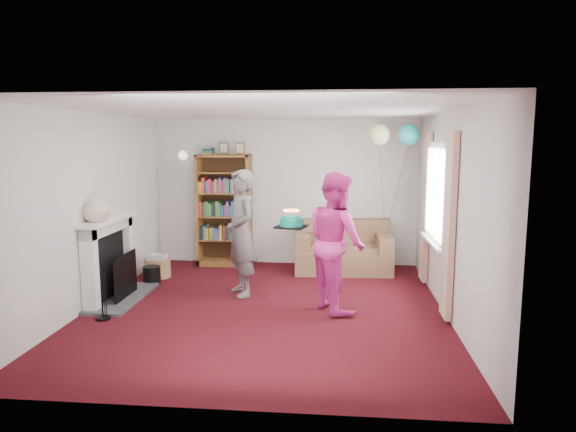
# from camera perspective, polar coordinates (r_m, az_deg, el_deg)

# --- Properties ---
(ground) EXTENTS (5.00, 5.00, 0.00)m
(ground) POSITION_cam_1_polar(r_m,az_deg,el_deg) (6.69, -2.50, -10.24)
(ground) COLOR black
(ground) RESTS_ON ground
(wall_back) EXTENTS (4.50, 0.02, 2.50)m
(wall_back) POSITION_cam_1_polar(r_m,az_deg,el_deg) (8.87, -0.31, 2.69)
(wall_back) COLOR silver
(wall_back) RESTS_ON ground
(wall_left) EXTENTS (0.02, 5.00, 2.50)m
(wall_left) POSITION_cam_1_polar(r_m,az_deg,el_deg) (7.07, -21.01, 0.64)
(wall_left) COLOR silver
(wall_left) RESTS_ON ground
(wall_right) EXTENTS (0.02, 5.00, 2.50)m
(wall_right) POSITION_cam_1_polar(r_m,az_deg,el_deg) (6.48, 17.63, 0.14)
(wall_right) COLOR silver
(wall_right) RESTS_ON ground
(ceiling) EXTENTS (4.50, 5.00, 0.01)m
(ceiling) POSITION_cam_1_polar(r_m,az_deg,el_deg) (6.34, -2.65, 11.72)
(ceiling) COLOR white
(ceiling) RESTS_ON wall_back
(fireplace) EXTENTS (0.55, 1.80, 1.12)m
(fireplace) POSITION_cam_1_polar(r_m,az_deg,el_deg) (7.30, -18.82, -4.91)
(fireplace) COLOR #3F3F42
(fireplace) RESTS_ON ground
(window_bay) EXTENTS (0.14, 2.02, 2.20)m
(window_bay) POSITION_cam_1_polar(r_m,az_deg,el_deg) (7.06, 16.16, 0.47)
(window_bay) COLOR white
(window_bay) RESTS_ON ground
(wall_sconce) EXTENTS (0.16, 0.23, 0.16)m
(wall_sconce) POSITION_cam_1_polar(r_m,az_deg,el_deg) (9.03, -11.60, 6.63)
(wall_sconce) COLOR gold
(wall_sconce) RESTS_ON ground
(bookcase) EXTENTS (0.90, 0.42, 2.10)m
(bookcase) POSITION_cam_1_polar(r_m,az_deg,el_deg) (8.87, -7.05, 0.54)
(bookcase) COLOR #472B14
(bookcase) RESTS_ON ground
(sofa) EXTENTS (1.55, 0.82, 0.82)m
(sofa) POSITION_cam_1_polar(r_m,az_deg,el_deg) (8.54, 6.13, -3.96)
(sofa) COLOR brown
(sofa) RESTS_ON ground
(wicker_basket) EXTENTS (0.40, 0.40, 0.36)m
(wicker_basket) POSITION_cam_1_polar(r_m,az_deg,el_deg) (8.35, -14.27, -5.52)
(wicker_basket) COLOR olive
(wicker_basket) RESTS_ON ground
(person_striped) EXTENTS (0.68, 0.76, 1.74)m
(person_striped) POSITION_cam_1_polar(r_m,az_deg,el_deg) (7.10, -5.22, -1.89)
(person_striped) COLOR black
(person_striped) RESTS_ON ground
(person_magenta) EXTENTS (0.98, 1.06, 1.75)m
(person_magenta) POSITION_cam_1_polar(r_m,az_deg,el_deg) (6.49, 5.38, -2.83)
(person_magenta) COLOR #D32A87
(person_magenta) RESTS_ON ground
(birthday_cake) EXTENTS (0.36, 0.36, 0.22)m
(birthday_cake) POSITION_cam_1_polar(r_m,az_deg,el_deg) (6.45, 0.37, -0.67)
(birthday_cake) COLOR black
(birthday_cake) RESTS_ON ground
(balloons) EXTENTS (0.76, 0.32, 1.74)m
(balloons) POSITION_cam_1_polar(r_m,az_deg,el_deg) (7.99, 11.72, 8.84)
(balloons) COLOR #3F3F3F
(balloons) RESTS_ON ground
(mantel_vase) EXTENTS (0.43, 0.43, 0.36)m
(mantel_vase) POSITION_cam_1_polar(r_m,az_deg,el_deg) (6.87, -20.55, 0.92)
(mantel_vase) COLOR beige
(mantel_vase) RESTS_ON fireplace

